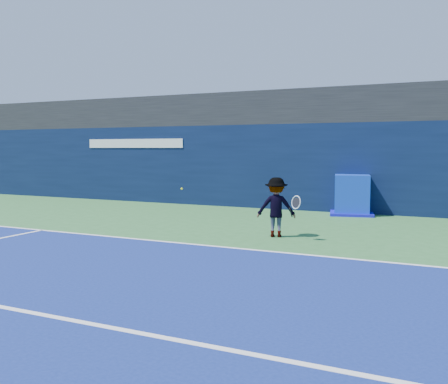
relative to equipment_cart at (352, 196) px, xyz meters
The scene contains 8 objects.
ground 9.89m from the equipment_cart, 100.08° to the right, with size 80.00×80.00×0.00m, color #306A33.
baseline 6.96m from the equipment_cart, 104.43° to the right, with size 24.00×0.10×0.01m, color white.
service_line 11.86m from the equipment_cart, 98.39° to the right, with size 24.00×0.10×0.01m, color white.
stadium_band 3.90m from the equipment_cart, 134.11° to the left, with size 36.00×3.00×1.20m, color black.
back_wall_assembly 2.11m from the equipment_cart, 155.70° to the left, with size 36.00×1.03×3.00m.
equipment_cart is the anchor object (origin of this frame).
tennis_player 5.04m from the equipment_cart, 99.88° to the right, with size 1.25×0.79×1.45m.
tennis_ball 5.66m from the equipment_cart, 138.07° to the right, with size 0.06×0.06×0.06m.
Camera 1 is at (4.84, -6.67, 2.15)m, focal length 40.00 mm.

